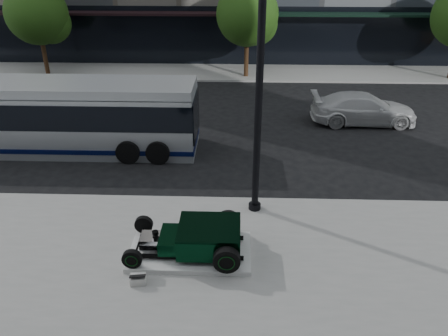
{
  "coord_description": "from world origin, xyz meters",
  "views": [
    {
      "loc": [
        0.53,
        -14.83,
        8.04
      ],
      "look_at": [
        0.09,
        -1.89,
        1.2
      ],
      "focal_mm": 35.0,
      "sensor_mm": 36.0,
      "label": 1
    }
  ],
  "objects_px": {
    "lamppost": "(258,113)",
    "white_sedan": "(363,109)",
    "transit_bus": "(52,116)",
    "hot_rod": "(202,237)"
  },
  "relations": [
    {
      "from": "transit_bus",
      "to": "hot_rod",
      "type": "bearing_deg",
      "value": -46.14
    },
    {
      "from": "hot_rod",
      "to": "white_sedan",
      "type": "height_order",
      "value": "white_sedan"
    },
    {
      "from": "hot_rod",
      "to": "transit_bus",
      "type": "distance_m",
      "value": 9.84
    },
    {
      "from": "hot_rod",
      "to": "transit_bus",
      "type": "xyz_separation_m",
      "value": [
        -6.79,
        7.07,
        0.79
      ]
    },
    {
      "from": "lamppost",
      "to": "white_sedan",
      "type": "distance_m",
      "value": 10.14
    },
    {
      "from": "hot_rod",
      "to": "lamppost",
      "type": "relative_size",
      "value": 0.44
    },
    {
      "from": "hot_rod",
      "to": "transit_bus",
      "type": "relative_size",
      "value": 0.27
    },
    {
      "from": "white_sedan",
      "to": "transit_bus",
      "type": "bearing_deg",
      "value": 104.14
    },
    {
      "from": "lamppost",
      "to": "transit_bus",
      "type": "bearing_deg",
      "value": 150.78
    },
    {
      "from": "lamppost",
      "to": "white_sedan",
      "type": "xyz_separation_m",
      "value": [
        5.48,
        8.07,
        -2.76
      ]
    }
  ]
}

